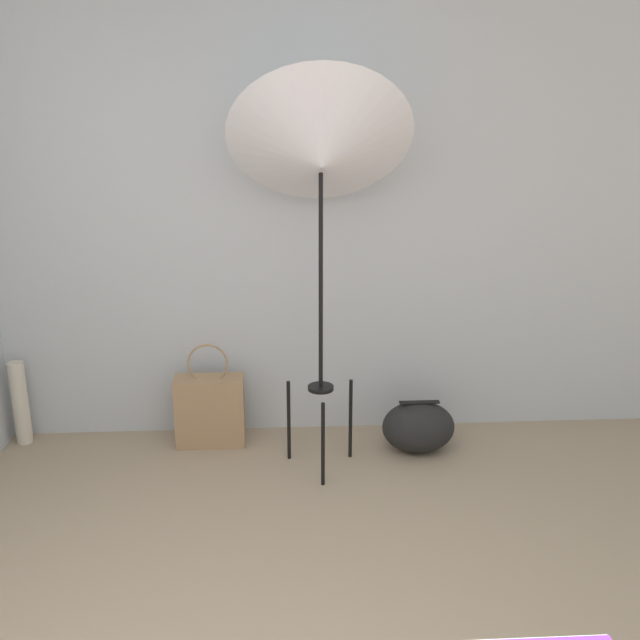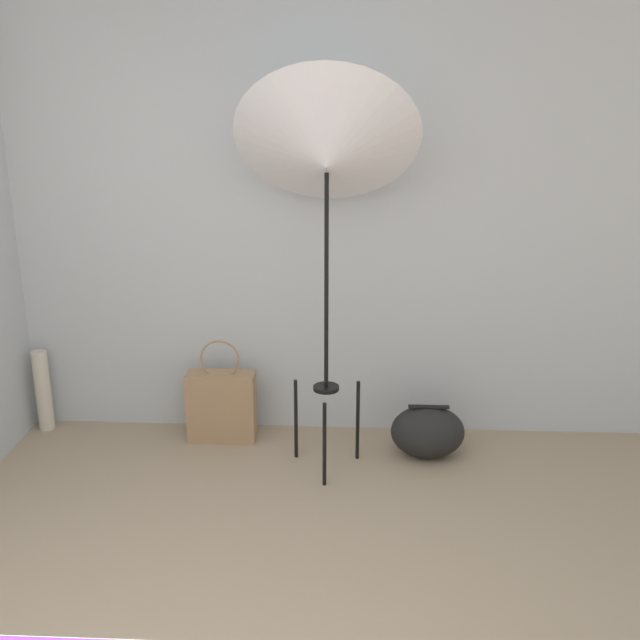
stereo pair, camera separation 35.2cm
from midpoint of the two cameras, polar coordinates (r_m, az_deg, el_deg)
The scene contains 5 objects.
wall_back at distance 4.21m, azimuth -7.82°, elevation 8.06°, with size 8.00×0.05×2.60m.
photo_umbrella at distance 3.64m, azimuth -2.77°, elevation 12.51°, with size 0.91×0.75×2.08m.
tote_bag at distance 4.35m, azimuth -10.71°, elevation -6.80°, with size 0.39×0.16×0.61m.
duffel_bag at distance 4.24m, azimuth 5.13°, elevation -8.17°, with size 0.41×0.29×0.30m.
paper_roll at distance 4.68m, azimuth -23.92°, elevation -5.83°, with size 0.09×0.09×0.49m.
Camera 1 is at (0.16, -1.62, 2.00)m, focal length 42.00 mm.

